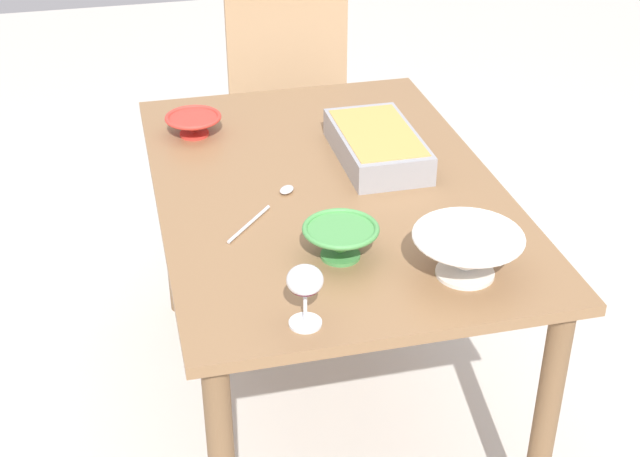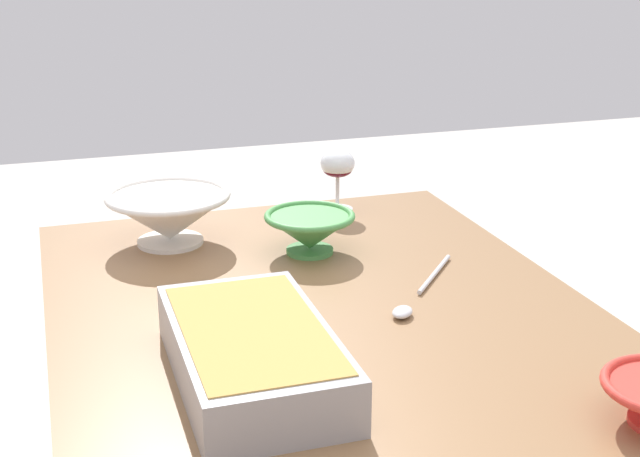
# 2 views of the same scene
# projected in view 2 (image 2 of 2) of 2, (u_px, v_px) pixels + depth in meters

# --- Properties ---
(dining_table) EXTENTS (1.26, 0.84, 0.72)m
(dining_table) POSITION_uv_depth(u_px,v_px,m) (341.00, 388.00, 1.36)
(dining_table) COLOR olive
(dining_table) RESTS_ON ground_plane
(wine_glass) EXTENTS (0.07, 0.07, 0.13)m
(wine_glass) POSITION_uv_depth(u_px,v_px,m) (338.00, 168.00, 1.84)
(wine_glass) COLOR white
(wine_glass) RESTS_ON dining_table
(casserole_dish) EXTENTS (0.36, 0.20, 0.08)m
(casserole_dish) POSITION_uv_depth(u_px,v_px,m) (253.00, 351.00, 1.18)
(casserole_dish) COLOR #99999E
(casserole_dish) RESTS_ON dining_table
(small_bowl) EXTENTS (0.17, 0.17, 0.08)m
(small_bowl) POSITION_uv_depth(u_px,v_px,m) (310.00, 230.00, 1.63)
(small_bowl) COLOR #4C994C
(small_bowl) RESTS_ON dining_table
(serving_bowl) EXTENTS (0.23, 0.23, 0.10)m
(serving_bowl) POSITION_uv_depth(u_px,v_px,m) (169.00, 216.00, 1.67)
(serving_bowl) COLOR white
(serving_bowl) RESTS_ON dining_table
(serving_spoon) EXTENTS (0.23, 0.20, 0.01)m
(serving_spoon) POSITION_uv_depth(u_px,v_px,m) (415.00, 296.00, 1.43)
(serving_spoon) COLOR silver
(serving_spoon) RESTS_ON dining_table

